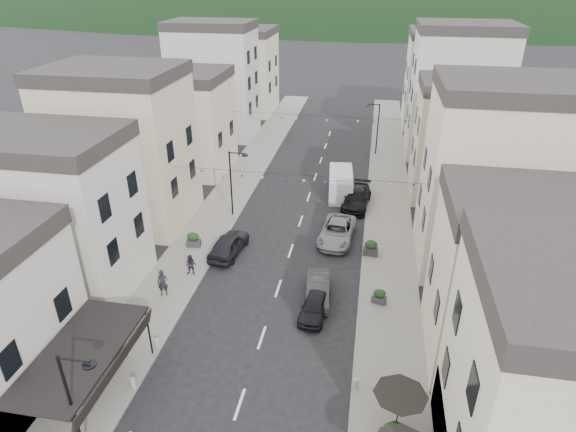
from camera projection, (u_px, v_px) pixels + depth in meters
The scene contains 25 objects.
sidewalk_left at pixel (236, 187), 48.17m from camera, with size 4.00×76.00×0.12m, color slate.
sidewalk_right at pixel (388, 198), 45.81m from camera, with size 4.00×76.00×0.12m, color slate.
hill_backdrop at pixel (373, 4), 280.95m from camera, with size 640.00×360.00×70.00m, color black.
boutique_awning at pixel (86, 354), 23.15m from camera, with size 3.77×7.50×3.28m.
buildings_row_left at pixel (185, 109), 51.49m from camera, with size 10.20×54.16×14.00m.
buildings_row_right at pixel (469, 124), 45.83m from camera, with size 10.20×54.16×14.50m.
streetlamp_left_near at pixel (75, 398), 20.04m from camera, with size 1.70×0.56×6.00m.
streetlamp_left_far at pixel (234, 177), 40.99m from camera, with size 1.70×0.56×6.00m.
streetlamp_right_far at pixel (376, 124), 54.87m from camera, with size 1.70×0.56×6.00m.
bollards at pixel (237, 406), 23.69m from camera, with size 11.66×10.26×0.60m.
bunting_near at pixel (293, 179), 35.68m from camera, with size 19.00×0.28×0.62m.
bunting_far at pixel (319, 119), 49.65m from camera, with size 19.00×0.28×0.62m.
parked_car_a at pixel (314, 306), 30.30m from camera, with size 1.56×3.88×1.32m, color black.
parked_car_b at pixel (318, 289), 31.79m from camera, with size 1.50×4.29×1.41m, color #2E2E30.
parked_car_c at pixel (337, 232), 38.57m from camera, with size 2.56×5.56×1.54m, color gray.
parked_car_d at pixel (357, 198), 44.09m from camera, with size 2.23×5.49×1.59m, color black.
parked_car_e at pixel (229, 244), 36.70m from camera, with size 1.93×4.80×1.64m, color black.
delivery_van at pixel (341, 183), 45.97m from camera, with size 2.66×5.64×2.62m.
pedestrian_a at pixel (163, 283), 31.83m from camera, with size 0.69×0.45×1.88m, color black.
pedestrian_b at pixel (191, 265), 34.00m from camera, with size 0.77×0.60×1.58m, color #231E29.
planter_la at pixel (118, 350), 26.93m from camera, with size 0.96×0.64×0.99m.
planter_lb at pixel (194, 240), 37.58m from camera, with size 1.14×0.74×1.20m.
planter_ra at pixel (392, 431), 22.20m from camera, with size 1.01×0.78×1.00m.
planter_rb at pixel (379, 296), 31.27m from camera, with size 1.01×0.73×1.02m.
planter_rc at pixel (371, 248), 36.44m from camera, with size 1.15×0.68×1.24m.
Camera 1 is at (5.46, -10.46, 19.69)m, focal length 30.00 mm.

